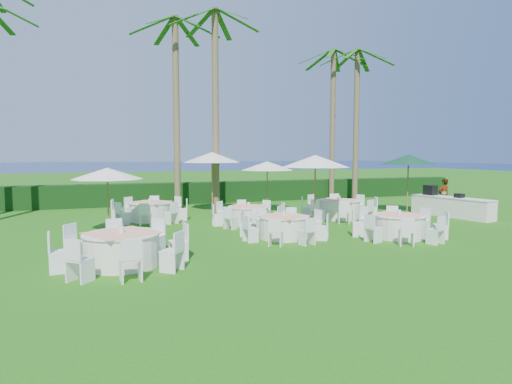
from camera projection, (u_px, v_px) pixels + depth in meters
ground at (290, 243)px, 13.57m from camera, size 120.00×120.00×0.00m
hedge at (206, 192)px, 24.79m from camera, size 34.00×1.00×1.20m
ocean at (127, 166)px, 109.35m from camera, size 260.00×260.00×0.00m
banquet_table_a at (122, 248)px, 10.71m from camera, size 3.36×3.36×1.01m
banquet_table_b at (284, 226)px, 14.29m from camera, size 2.97×2.97×0.91m
banquet_table_c at (399, 225)px, 14.39m from camera, size 3.07×3.07×0.94m
banquet_table_d at (150, 211)px, 18.07m from camera, size 3.14×3.14×0.95m
banquet_table_e at (249, 215)px, 17.09m from camera, size 2.93×2.93×0.89m
banquet_table_f at (339, 209)px, 18.68m from camera, size 3.17×3.17×0.98m
umbrella_a at (107, 174)px, 14.94m from camera, size 2.45×2.45×2.33m
umbrella_b at (315, 161)px, 16.73m from camera, size 2.74×2.74×2.77m
umbrella_c at (212, 157)px, 20.76m from camera, size 2.83×2.83×2.91m
umbrella_d at (267, 166)px, 20.72m from camera, size 2.63×2.63×2.46m
umbrella_green at (408, 160)px, 20.31m from camera, size 2.54×2.54×2.80m
buffet_table at (450, 206)px, 19.27m from camera, size 1.50×3.90×1.36m
staff_person at (444, 196)px, 20.47m from camera, size 0.62×0.42×1.64m
palm_b at (176, 105)px, 21.26m from camera, size 4.37×4.26×9.59m
palm_c at (215, 101)px, 20.86m from camera, size 4.41×4.10×9.83m
palm_d at (333, 117)px, 26.30m from camera, size 4.40×4.17×9.22m
palm_e at (356, 118)px, 25.46m from camera, size 4.24×4.38×9.03m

